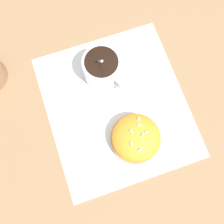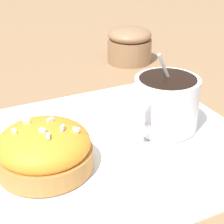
# 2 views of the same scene
# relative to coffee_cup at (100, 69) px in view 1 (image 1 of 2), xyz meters

# --- Properties ---
(ground_plane) EXTENTS (3.00, 3.00, 0.00)m
(ground_plane) POSITION_rel_coffee_cup_xyz_m (0.08, 0.00, -0.04)
(ground_plane) COLOR #93704C
(paper_napkin) EXTENTS (0.35, 0.32, 0.00)m
(paper_napkin) POSITION_rel_coffee_cup_xyz_m (0.08, 0.00, -0.04)
(paper_napkin) COLOR white
(paper_napkin) RESTS_ON ground_plane
(coffee_cup) EXTENTS (0.10, 0.08, 0.10)m
(coffee_cup) POSITION_rel_coffee_cup_xyz_m (0.00, 0.00, 0.00)
(coffee_cup) COLOR white
(coffee_cup) RESTS_ON paper_napkin
(frosted_pastry) EXTENTS (0.10, 0.10, 0.05)m
(frosted_pastry) POSITION_rel_coffee_cup_xyz_m (0.16, 0.01, -0.01)
(frosted_pastry) COLOR #C18442
(frosted_pastry) RESTS_ON paper_napkin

